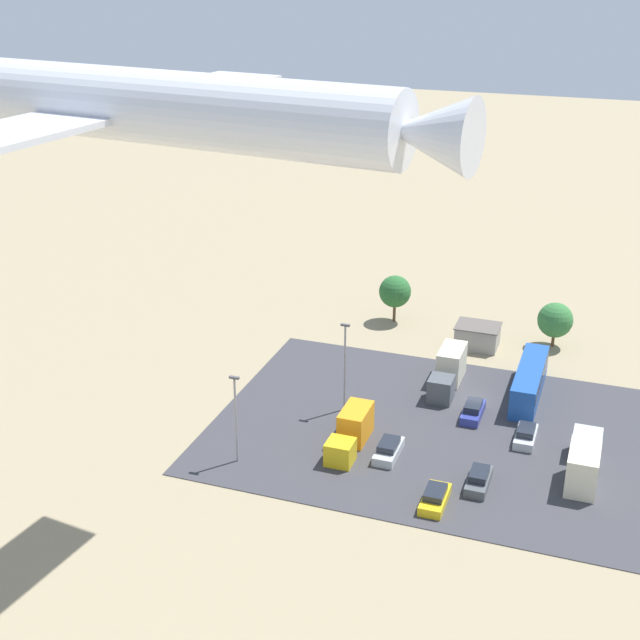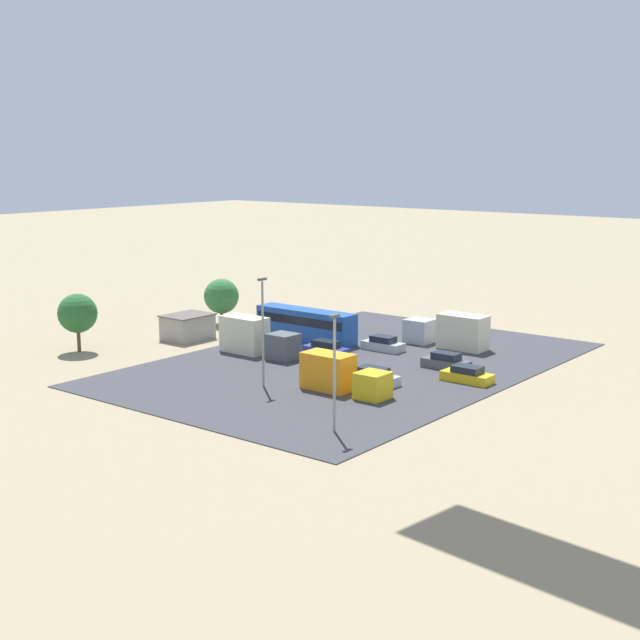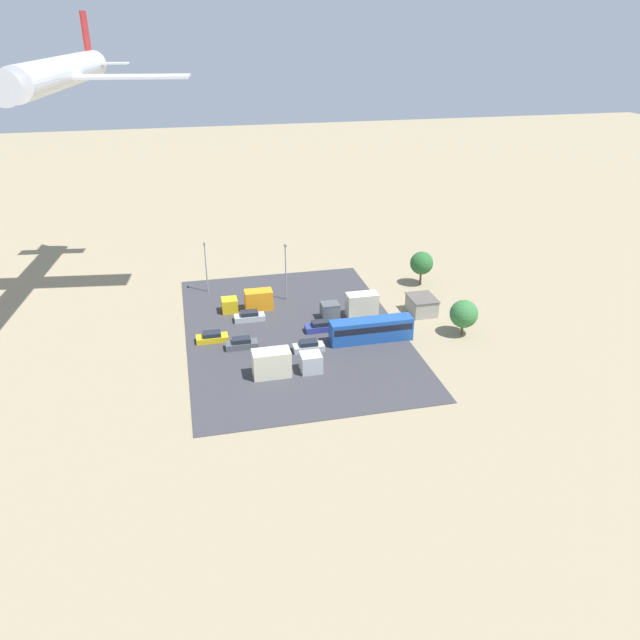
{
  "view_description": "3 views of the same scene",
  "coord_description": "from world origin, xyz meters",
  "px_view_note": "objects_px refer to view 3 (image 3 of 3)",
  "views": [
    {
      "loc": [
        -12.31,
        80.45,
        43.16
      ],
      "look_at": [
        8.72,
        21.28,
        16.36
      ],
      "focal_mm": 50.0,
      "sensor_mm": 36.0,
      "label": 1
    },
    {
      "loc": [
        66.04,
        55.2,
        19.74
      ],
      "look_at": [
        1.51,
        4.17,
        4.1
      ],
      "focal_mm": 50.0,
      "sensor_mm": 36.0,
      "label": 2
    },
    {
      "loc": [
        -80.14,
        21.4,
        41.06
      ],
      "look_at": [
        -4.93,
        4.18,
        3.88
      ],
      "focal_mm": 35.0,
      "sensor_mm": 36.0,
      "label": 3
    }
  ],
  "objects_px": {
    "parked_truck_2": "(283,363)",
    "bus": "(371,329)",
    "airplane": "(59,73)",
    "shed_building": "(422,305)",
    "parked_truck_1": "(353,306)",
    "parked_truck_0": "(251,301)",
    "parked_car_0": "(242,344)",
    "parked_car_3": "(249,316)",
    "parked_car_2": "(309,346)",
    "parked_car_1": "(212,337)",
    "parked_car_4": "(321,327)"
  },
  "relations": [
    {
      "from": "parked_car_0",
      "to": "parked_truck_1",
      "type": "height_order",
      "value": "parked_truck_1"
    },
    {
      "from": "shed_building",
      "to": "parked_car_0",
      "type": "relative_size",
      "value": 1.12
    },
    {
      "from": "parked_truck_1",
      "to": "parked_car_4",
      "type": "bearing_deg",
      "value": 122.36
    },
    {
      "from": "parked_car_2",
      "to": "airplane",
      "type": "distance_m",
      "value": 50.19
    },
    {
      "from": "parked_truck_0",
      "to": "shed_building",
      "type": "bearing_deg",
      "value": -105.27
    },
    {
      "from": "shed_building",
      "to": "airplane",
      "type": "relative_size",
      "value": 0.12
    },
    {
      "from": "airplane",
      "to": "parked_car_4",
      "type": "bearing_deg",
      "value": 160.15
    },
    {
      "from": "parked_truck_2",
      "to": "parked_car_4",
      "type": "bearing_deg",
      "value": 145.74
    },
    {
      "from": "parked_car_2",
      "to": "parked_truck_0",
      "type": "height_order",
      "value": "parked_truck_0"
    },
    {
      "from": "parked_car_1",
      "to": "parked_truck_0",
      "type": "relative_size",
      "value": 0.56
    },
    {
      "from": "airplane",
      "to": "shed_building",
      "type": "bearing_deg",
      "value": 171.33
    },
    {
      "from": "parked_car_0",
      "to": "parked_truck_2",
      "type": "distance_m",
      "value": 9.42
    },
    {
      "from": "parked_car_4",
      "to": "parked_car_3",
      "type": "bearing_deg",
      "value": 58.8
    },
    {
      "from": "parked_car_2",
      "to": "airplane",
      "type": "bearing_deg",
      "value": -126.86
    },
    {
      "from": "shed_building",
      "to": "parked_car_2",
      "type": "xyz_separation_m",
      "value": [
        -8.14,
        19.62,
        -0.65
      ]
    },
    {
      "from": "parked_car_3",
      "to": "parked_car_4",
      "type": "relative_size",
      "value": 1.01
    },
    {
      "from": "shed_building",
      "to": "bus",
      "type": "relative_size",
      "value": 0.42
    },
    {
      "from": "shed_building",
      "to": "parked_car_3",
      "type": "distance_m",
      "value": 26.56
    },
    {
      "from": "parked_truck_0",
      "to": "parked_truck_1",
      "type": "distance_m",
      "value": 16.06
    },
    {
      "from": "shed_building",
      "to": "parked_car_3",
      "type": "xyz_separation_m",
      "value": [
        3.25,
        26.36,
        -0.65
      ]
    },
    {
      "from": "parked_car_2",
      "to": "airplane",
      "type": "xyz_separation_m",
      "value": [
        22.21,
        29.63,
        33.88
      ]
    },
    {
      "from": "parked_truck_2",
      "to": "bus",
      "type": "bearing_deg",
      "value": 115.11
    },
    {
      "from": "bus",
      "to": "parked_truck_0",
      "type": "height_order",
      "value": "bus"
    },
    {
      "from": "shed_building",
      "to": "parked_truck_2",
      "type": "height_order",
      "value": "parked_truck_2"
    },
    {
      "from": "parked_truck_0",
      "to": "airplane",
      "type": "distance_m",
      "value": 41.22
    },
    {
      "from": "parked_truck_1",
      "to": "parked_car_3",
      "type": "bearing_deg",
      "value": 82.19
    },
    {
      "from": "parked_car_4",
      "to": "parked_truck_1",
      "type": "height_order",
      "value": "parked_truck_1"
    },
    {
      "from": "shed_building",
      "to": "parked_truck_0",
      "type": "distance_m",
      "value": 26.63
    },
    {
      "from": "parked_car_0",
      "to": "parked_truck_0",
      "type": "xyz_separation_m",
      "value": [
        12.35,
        -2.83,
        0.78
      ]
    },
    {
      "from": "parked_truck_1",
      "to": "airplane",
      "type": "bearing_deg",
      "value": 71.4
    },
    {
      "from": "parked_car_3",
      "to": "parked_car_4",
      "type": "height_order",
      "value": "parked_car_4"
    },
    {
      "from": "parked_car_4",
      "to": "parked_truck_2",
      "type": "bearing_deg",
      "value": 145.74
    },
    {
      "from": "parked_car_0",
      "to": "parked_truck_2",
      "type": "height_order",
      "value": "parked_truck_2"
    },
    {
      "from": "bus",
      "to": "parked_truck_1",
      "type": "height_order",
      "value": "parked_truck_1"
    },
    {
      "from": "shed_building",
      "to": "parked_truck_1",
      "type": "xyz_separation_m",
      "value": [
        1.11,
        10.75,
        0.39
      ]
    },
    {
      "from": "parked_truck_2",
      "to": "airplane",
      "type": "distance_m",
      "value": 49.79
    },
    {
      "from": "bus",
      "to": "airplane",
      "type": "xyz_separation_m",
      "value": [
        21.26,
        38.84,
        32.73
      ]
    },
    {
      "from": "parked_car_1",
      "to": "parked_truck_2",
      "type": "distance_m",
      "value": 13.94
    },
    {
      "from": "parked_car_0",
      "to": "parked_truck_1",
      "type": "relative_size",
      "value": 0.51
    },
    {
      "from": "parked_car_0",
      "to": "airplane",
      "type": "distance_m",
      "value": 44.19
    },
    {
      "from": "shed_building",
      "to": "parked_truck_1",
      "type": "distance_m",
      "value": 10.81
    },
    {
      "from": "parked_car_0",
      "to": "parked_car_3",
      "type": "height_order",
      "value": "parked_car_0"
    },
    {
      "from": "shed_building",
      "to": "parked_car_0",
      "type": "distance_m",
      "value": 29.02
    },
    {
      "from": "parked_car_0",
      "to": "parked_car_4",
      "type": "height_order",
      "value": "parked_car_4"
    },
    {
      "from": "parked_car_0",
      "to": "parked_car_3",
      "type": "xyz_separation_m",
      "value": [
        8.59,
        -2.16,
        -0.02
      ]
    },
    {
      "from": "shed_building",
      "to": "parked_car_3",
      "type": "relative_size",
      "value": 1.08
    },
    {
      "from": "shed_building",
      "to": "parked_car_2",
      "type": "relative_size",
      "value": 1.17
    },
    {
      "from": "parked_car_0",
      "to": "parked_car_4",
      "type": "relative_size",
      "value": 0.97
    },
    {
      "from": "bus",
      "to": "airplane",
      "type": "height_order",
      "value": "airplane"
    },
    {
      "from": "parked_car_2",
      "to": "parked_car_3",
      "type": "bearing_deg",
      "value": -149.4
    }
  ]
}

